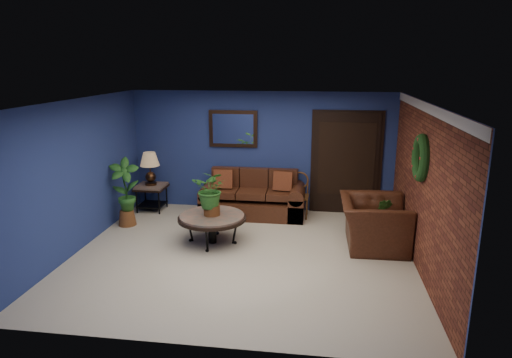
# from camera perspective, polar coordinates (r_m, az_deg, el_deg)

# --- Properties ---
(floor) EXTENTS (5.50, 5.50, 0.00)m
(floor) POSITION_cam_1_polar(r_m,az_deg,el_deg) (7.59, -1.72, -9.48)
(floor) COLOR #C0B69F
(floor) RESTS_ON ground
(wall_back) EXTENTS (5.50, 0.04, 2.50)m
(wall_back) POSITION_cam_1_polar(r_m,az_deg,el_deg) (9.59, 0.73, 3.47)
(wall_back) COLOR navy
(wall_back) RESTS_ON ground
(wall_left) EXTENTS (0.04, 5.00, 2.50)m
(wall_left) POSITION_cam_1_polar(r_m,az_deg,el_deg) (8.10, -21.35, 0.39)
(wall_left) COLOR navy
(wall_left) RESTS_ON ground
(wall_right_brick) EXTENTS (0.04, 5.00, 2.50)m
(wall_right_brick) POSITION_cam_1_polar(r_m,az_deg,el_deg) (7.25, 20.17, -1.07)
(wall_right_brick) COLOR brown
(wall_right_brick) RESTS_ON ground
(ceiling) EXTENTS (5.50, 5.00, 0.02)m
(ceiling) POSITION_cam_1_polar(r_m,az_deg,el_deg) (6.96, -1.88, 9.67)
(ceiling) COLOR silver
(ceiling) RESTS_ON wall_back
(crown_molding) EXTENTS (0.03, 5.00, 0.14)m
(crown_molding) POSITION_cam_1_polar(r_m,az_deg,el_deg) (7.04, 20.76, 8.23)
(crown_molding) COLOR white
(crown_molding) RESTS_ON wall_right_brick
(wall_mirror) EXTENTS (1.02, 0.06, 0.77)m
(wall_mirror) POSITION_cam_1_polar(r_m,az_deg,el_deg) (9.56, -2.88, 6.28)
(wall_mirror) COLOR #3E2616
(wall_mirror) RESTS_ON wall_back
(closet_door) EXTENTS (1.44, 0.06, 2.18)m
(closet_door) POSITION_cam_1_polar(r_m,az_deg,el_deg) (9.54, 11.19, 1.91)
(closet_door) COLOR black
(closet_door) RESTS_ON wall_back
(wreath) EXTENTS (0.16, 0.72, 0.72)m
(wreath) POSITION_cam_1_polar(r_m,az_deg,el_deg) (7.18, 19.93, 2.51)
(wreath) COLOR black
(wreath) RESTS_ON wall_right_brick
(sofa) EXTENTS (2.10, 0.91, 0.94)m
(sofa) POSITION_cam_1_polar(r_m,az_deg,el_deg) (9.43, -0.31, -2.62)
(sofa) COLOR #492314
(sofa) RESTS_ON ground
(coffee_table) EXTENTS (1.19, 1.19, 0.51)m
(coffee_table) POSITION_cam_1_polar(r_m,az_deg,el_deg) (7.96, -5.52, -4.89)
(coffee_table) COLOR #544F49
(coffee_table) RESTS_ON ground
(end_table) EXTENTS (0.61, 0.61, 0.56)m
(end_table) POSITION_cam_1_polar(r_m,az_deg,el_deg) (9.91, -12.94, -1.44)
(end_table) COLOR #544F49
(end_table) RESTS_ON ground
(table_lamp) EXTENTS (0.40, 0.40, 0.67)m
(table_lamp) POSITION_cam_1_polar(r_m,az_deg,el_deg) (9.77, -13.13, 1.76)
(table_lamp) COLOR #3E2616
(table_lamp) RESTS_ON end_table
(side_chair) EXTENTS (0.39, 0.39, 0.91)m
(side_chair) POSITION_cam_1_polar(r_m,az_deg,el_deg) (9.32, 5.43, -1.59)
(side_chair) COLOR brown
(side_chair) RESTS_ON ground
(armchair) EXTENTS (1.13, 1.28, 0.82)m
(armchair) POSITION_cam_1_polar(r_m,az_deg,el_deg) (8.06, 14.45, -5.36)
(armchair) COLOR #492314
(armchair) RESTS_ON ground
(coffee_plant) EXTENTS (0.66, 0.59, 0.80)m
(coffee_plant) POSITION_cam_1_polar(r_m,az_deg,el_deg) (7.81, -5.61, -1.42)
(coffee_plant) COLOR brown
(coffee_plant) RESTS_ON coffee_table
(floor_plant) EXTENTS (0.39, 0.35, 0.74)m
(floor_plant) POSITION_cam_1_polar(r_m,az_deg,el_deg) (8.50, 15.47, -4.68)
(floor_plant) COLOR brown
(floor_plant) RESTS_ON ground
(tall_plant) EXTENTS (0.64, 0.51, 1.32)m
(tall_plant) POSITION_cam_1_polar(r_m,az_deg,el_deg) (9.05, -16.04, -1.35)
(tall_plant) COLOR brown
(tall_plant) RESTS_ON ground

